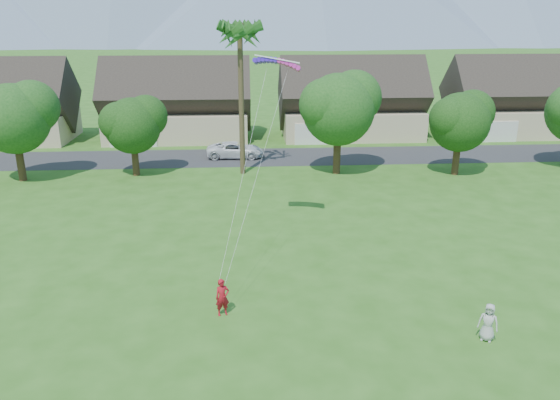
{
  "coord_description": "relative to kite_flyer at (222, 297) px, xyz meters",
  "views": [
    {
      "loc": [
        -1.71,
        -16.63,
        12.87
      ],
      "look_at": [
        0.0,
        10.0,
        3.8
      ],
      "focal_mm": 35.0,
      "sensor_mm": 36.0,
      "label": 1
    }
  ],
  "objects": [
    {
      "name": "watcher",
      "position": [
        11.05,
        -2.73,
        -0.05
      ],
      "size": [
        0.97,
        0.87,
        1.66
      ],
      "primitive_type": "imported",
      "rotation": [
        0.0,
        0.0,
        -0.54
      ],
      "color": "#B6B5B1",
      "rests_on": "ground"
    },
    {
      "name": "fan_palm",
      "position": [
        0.9,
        23.29,
        10.92
      ],
      "size": [
        3.0,
        3.0,
        13.8
      ],
      "color": "#4C3D26",
      "rests_on": "ground"
    },
    {
      "name": "parafoil_kite",
      "position": [
        3.05,
        9.28,
        9.57
      ],
      "size": [
        2.76,
        1.19,
        0.5
      ],
      "rotation": [
        0.0,
        0.0,
        -0.15
      ],
      "color": "#3F1BCC",
      "rests_on": "ground"
    },
    {
      "name": "houses_row",
      "position": [
        3.39,
        37.79,
        2.57
      ],
      "size": [
        72.75,
        8.19,
        8.86
      ],
      "color": "beige",
      "rests_on": "ground"
    },
    {
      "name": "street",
      "position": [
        2.9,
        28.79,
        -0.87
      ],
      "size": [
        90.0,
        7.0,
        0.01
      ],
      "primitive_type": "cube",
      "color": "#2D2D30",
      "rests_on": "ground"
    },
    {
      "name": "ground",
      "position": [
        2.9,
        -5.21,
        -0.88
      ],
      "size": [
        500.0,
        500.0,
        0.0
      ],
      "primitive_type": "plane",
      "color": "#2D6019",
      "rests_on": "ground"
    },
    {
      "name": "tree_row",
      "position": [
        1.75,
        22.71,
        4.01
      ],
      "size": [
        62.27,
        6.67,
        8.45
      ],
      "color": "#47301C",
      "rests_on": "ground"
    },
    {
      "name": "parked_car",
      "position": [
        0.19,
        28.79,
        -0.13
      ],
      "size": [
        5.46,
        2.69,
        1.49
      ],
      "primitive_type": "imported",
      "rotation": [
        0.0,
        0.0,
        1.53
      ],
      "color": "white",
      "rests_on": "ground"
    },
    {
      "name": "kite_flyer",
      "position": [
        0.0,
        0.0,
        0.0
      ],
      "size": [
        0.74,
        0.6,
        1.75
      ],
      "primitive_type": "imported",
      "rotation": [
        0.0,
        0.0,
        0.31
      ],
      "color": "#AA131E",
      "rests_on": "ground"
    }
  ]
}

